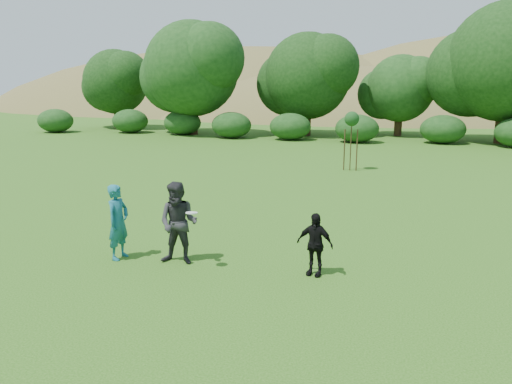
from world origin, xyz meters
TOP-DOWN VIEW (x-y plane):
  - ground at (0.00, 0.00)m, footprint 120.00×120.00m
  - player_teal at (-2.41, -0.42)m, footprint 0.49×0.70m
  - player_grey at (-0.87, -0.28)m, footprint 1.02×0.82m
  - player_black at (2.33, -0.04)m, footprint 0.88×0.48m
  - frisbee at (-0.37, -0.60)m, footprint 0.27×0.27m
  - sapling at (1.39, 13.77)m, footprint 0.70×0.70m
  - hillside at (-0.56, 68.45)m, footprint 150.00×72.00m
  - tree_row at (3.23, 28.68)m, footprint 53.92×10.38m

SIDE VIEW (x-z plane):
  - hillside at x=-0.56m, z-range -37.97..14.03m
  - ground at x=0.00m, z-range 0.00..0.00m
  - player_black at x=2.33m, z-range 0.00..1.43m
  - player_teal at x=-2.41m, z-range 0.00..1.84m
  - player_grey at x=-0.87m, z-range 0.00..1.97m
  - frisbee at x=-0.37m, z-range 1.33..1.38m
  - sapling at x=1.39m, z-range 0.99..3.84m
  - tree_row at x=3.23m, z-range 0.06..9.69m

